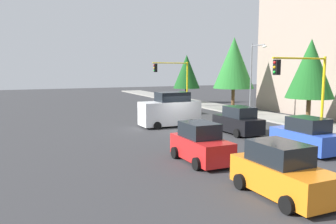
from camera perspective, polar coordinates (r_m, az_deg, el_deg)
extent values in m
plane|color=#353538|center=(26.06, 2.82, -3.02)|extent=(120.00, 120.00, 0.00)
cube|color=gray|center=(35.89, 14.16, -0.28)|extent=(80.00, 4.00, 0.15)
cube|color=silver|center=(14.42, 14.89, -11.74)|extent=(2.20, 0.36, 0.01)
cone|color=silver|center=(15.40, 11.79, -10.42)|extent=(0.01, 1.10, 1.10)
cylinder|color=yellow|center=(25.61, 24.44, 2.32)|extent=(0.18, 0.18, 5.46)
cylinder|color=yellow|center=(23.90, 21.17, 8.36)|extent=(0.12, 4.50, 0.12)
cube|color=black|center=(22.59, 17.71, 7.13)|extent=(0.36, 0.32, 0.96)
sphere|color=red|center=(22.47, 17.40, 7.91)|extent=(0.18, 0.18, 0.18)
sphere|color=yellow|center=(22.47, 17.37, 7.14)|extent=(0.18, 0.18, 0.18)
sphere|color=green|center=(22.47, 17.34, 6.38)|extent=(0.18, 0.18, 0.18)
cylinder|color=yellow|center=(41.57, 3.22, 4.60)|extent=(0.18, 0.18, 5.45)
cylinder|color=yellow|center=(40.53, 0.40, 8.18)|extent=(0.12, 4.50, 0.12)
cube|color=black|center=(39.77, -2.10, 7.36)|extent=(0.36, 0.32, 0.96)
sphere|color=red|center=(39.71, -2.34, 7.79)|extent=(0.18, 0.18, 0.18)
sphere|color=yellow|center=(39.71, -2.34, 7.36)|extent=(0.18, 0.18, 0.18)
sphere|color=green|center=(39.71, -2.34, 6.93)|extent=(0.18, 0.18, 0.18)
cylinder|color=slate|center=(34.03, 13.66, 5.12)|extent=(0.14, 0.14, 7.00)
cylinder|color=slate|center=(33.37, 14.80, 10.72)|extent=(1.80, 0.10, 0.10)
ellipsoid|color=silver|center=(32.67, 15.81, 10.51)|extent=(0.56, 0.28, 0.20)
cylinder|color=brown|center=(46.13, 3.11, 2.85)|extent=(0.36, 0.36, 2.23)
cone|color=#19511E|center=(46.00, 3.13, 6.76)|extent=(3.57, 3.57, 4.46)
cylinder|color=brown|center=(37.84, 10.80, 2.15)|extent=(0.36, 0.36, 2.73)
cone|color=#28752D|center=(37.70, 10.94, 8.05)|extent=(4.36, 4.36, 5.45)
cylinder|color=brown|center=(30.64, 22.38, 0.27)|extent=(0.36, 0.36, 2.42)
cone|color=#1E6023|center=(30.45, 22.70, 6.70)|extent=(3.87, 3.87, 4.84)
cube|color=white|center=(27.52, 0.27, -0.16)|extent=(1.90, 4.80, 1.85)
cube|color=black|center=(27.48, 0.73, 2.56)|extent=(1.67, 2.50, 0.76)
cylinder|color=black|center=(26.13, -1.77, -2.32)|extent=(0.20, 0.60, 0.60)
cylinder|color=black|center=(27.98, -3.36, -1.69)|extent=(0.20, 0.60, 0.60)
cylinder|color=black|center=(27.39, 3.99, -1.88)|extent=(0.20, 0.60, 0.60)
cylinder|color=black|center=(29.16, 2.10, -1.31)|extent=(0.20, 0.60, 0.60)
cube|color=#B2B5BA|center=(35.30, 0.11, 0.82)|extent=(4.18, 1.70, 1.05)
cube|color=black|center=(35.02, 0.25, 2.26)|extent=(2.17, 1.50, 0.76)
cylinder|color=black|center=(36.17, -2.05, 0.35)|extent=(0.60, 0.20, 0.60)
cylinder|color=black|center=(36.89, 0.56, 0.49)|extent=(0.60, 0.20, 0.60)
cylinder|color=black|center=(33.80, -0.38, -0.13)|extent=(0.60, 0.20, 0.60)
cylinder|color=black|center=(34.58, 2.37, 0.03)|extent=(0.60, 0.20, 0.60)
cube|color=orange|center=(13.29, 18.51, -10.43)|extent=(4.02, 1.75, 1.05)
cube|color=black|center=(13.19, 18.07, -6.46)|extent=(2.09, 1.54, 0.76)
cylinder|color=black|center=(13.25, 25.24, -12.58)|extent=(0.60, 0.20, 0.60)
cylinder|color=black|center=(11.95, 19.23, -14.45)|extent=(0.60, 0.20, 0.60)
cylinder|color=black|center=(14.88, 17.81, -10.06)|extent=(0.60, 0.20, 0.60)
cylinder|color=black|center=(13.74, 11.92, -11.32)|extent=(0.60, 0.20, 0.60)
cube|color=black|center=(25.00, 11.52, -1.99)|extent=(4.01, 1.73, 1.05)
cube|color=black|center=(24.72, 11.85, 0.02)|extent=(2.09, 1.52, 0.76)
cylinder|color=black|center=(25.56, 8.18, -2.60)|extent=(0.60, 0.20, 0.60)
cylinder|color=black|center=(26.60, 11.55, -2.29)|extent=(0.60, 0.20, 0.60)
cylinder|color=black|center=(23.54, 11.45, -3.52)|extent=(0.60, 0.20, 0.60)
cylinder|color=black|center=(24.66, 14.94, -3.13)|extent=(0.60, 0.20, 0.60)
cube|color=red|center=(17.19, 5.54, -6.07)|extent=(3.73, 1.67, 1.05)
cube|color=black|center=(17.16, 5.27, -3.00)|extent=(1.94, 1.47, 0.76)
cylinder|color=black|center=(16.80, 10.19, -7.83)|extent=(0.60, 0.20, 0.60)
cylinder|color=black|center=(15.88, 4.79, -8.63)|extent=(0.60, 0.20, 0.60)
cylinder|color=black|center=(18.69, 6.15, -6.22)|extent=(0.60, 0.20, 0.60)
cylinder|color=black|center=(17.87, 1.15, -6.81)|extent=(0.60, 0.20, 0.60)
cube|color=blue|center=(20.60, 21.84, -4.33)|extent=(3.84, 1.69, 1.05)
cube|color=black|center=(20.31, 22.35, -1.92)|extent=(2.00, 1.48, 0.76)
cylinder|color=black|center=(20.89, 17.70, -5.09)|extent=(0.60, 0.20, 0.60)
cylinder|color=black|center=(22.12, 21.19, -4.56)|extent=(0.60, 0.20, 0.60)
cylinder|color=black|center=(19.24, 22.48, -6.35)|extent=(0.60, 0.20, 0.60)
cylinder|color=black|center=(20.57, 25.94, -5.67)|extent=(0.60, 0.20, 0.60)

